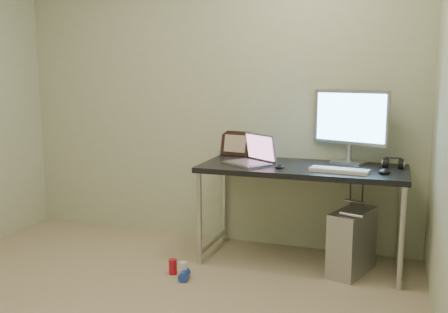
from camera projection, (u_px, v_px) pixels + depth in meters
wall_back at (211, 95)px, 4.22m from camera, size 3.50×0.02×2.50m
desk at (302, 177)px, 3.73m from camera, size 1.51×0.66×0.75m
tower_computer at (352, 241)px, 3.60m from camera, size 0.33×0.49×0.49m
cable_a at (350, 206)px, 3.93m from camera, size 0.01×0.16×0.69m
cable_b at (362, 210)px, 3.89m from camera, size 0.02×0.11×0.71m
can_red at (173, 267)px, 3.60m from camera, size 0.07×0.07×0.11m
can_white at (183, 270)px, 3.54m from camera, size 0.08×0.08×0.11m
can_blue at (184, 275)px, 3.50m from camera, size 0.09×0.13×0.07m
laptop at (252, 157)px, 3.79m from camera, size 0.43×0.41×0.23m
monitor at (350, 121)px, 3.78m from camera, size 0.58×0.25×0.56m
keyboard at (339, 170)px, 3.49m from camera, size 0.42×0.18×0.02m
mouse_right at (384, 170)px, 3.44m from camera, size 0.09×0.13×0.04m
mouse_left at (280, 166)px, 3.64m from camera, size 0.06×0.10×0.03m
headphones at (393, 164)px, 3.64m from camera, size 0.15×0.09×0.10m
picture_frame at (235, 143)px, 4.19m from camera, size 0.27×0.11×0.21m
webcam at (264, 149)px, 4.04m from camera, size 0.04×0.03×0.11m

